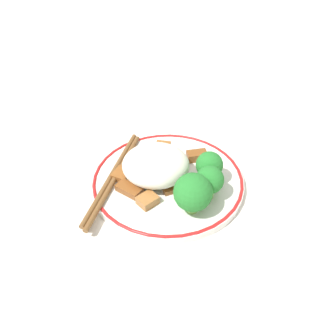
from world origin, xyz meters
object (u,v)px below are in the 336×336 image
Objects in this scene: plate at (168,180)px; broccoli_back_left at (193,193)px; chopsticks at (113,177)px; broccoli_back_right at (209,166)px; broccoli_back_center at (210,181)px.

broccoli_back_left is (-0.04, 0.07, 0.04)m from plate.
broccoli_back_right is at bearing -179.94° from chopsticks.
chopsticks is (0.15, 0.00, -0.03)m from broccoli_back_right.
broccoli_back_left is 0.04m from broccoli_back_center.
chopsticks is (0.14, -0.03, -0.03)m from broccoli_back_center.
plate is 0.08m from chopsticks.
broccoli_back_center is 0.25× the size of chopsticks.
broccoli_back_left is 1.17× the size of broccoli_back_center.
broccoli_back_center is at bearing -130.82° from broccoli_back_left.
chopsticks is at bearing 3.64° from plate.
broccoli_back_center is 0.03m from broccoli_back_right.
broccoli_back_left is 0.29× the size of chopsticks.
broccoli_back_right is (-0.06, 0.01, 0.04)m from plate.
broccoli_back_left is at bearing 67.04° from broccoli_back_right.
broccoli_back_left is at bearing 152.97° from chopsticks.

